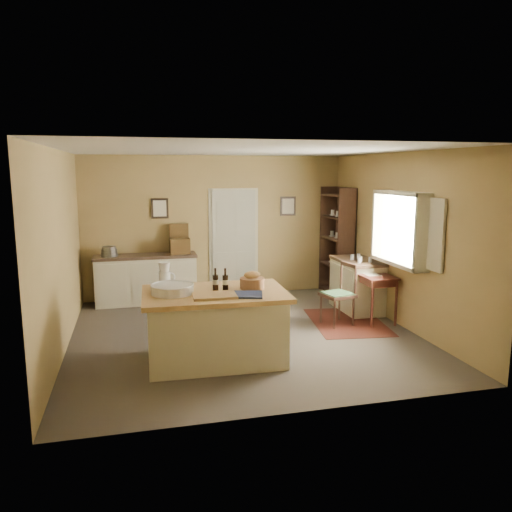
{
  "coord_description": "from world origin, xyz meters",
  "views": [
    {
      "loc": [
        -1.55,
        -6.97,
        2.42
      ],
      "look_at": [
        0.23,
        0.19,
        1.15
      ],
      "focal_mm": 35.0,
      "sensor_mm": 36.0,
      "label": 1
    }
  ],
  "objects": [
    {
      "name": "ground",
      "position": [
        0.0,
        0.0,
        0.0
      ],
      "size": [
        5.0,
        5.0,
        0.0
      ],
      "primitive_type": "plane",
      "color": "brown",
      "rests_on": "ground"
    },
    {
      "name": "wall_back",
      "position": [
        0.0,
        2.5,
        1.35
      ],
      "size": [
        5.0,
        0.1,
        2.7
      ],
      "primitive_type": "cube",
      "color": "#987D4B",
      "rests_on": "ground"
    },
    {
      "name": "wall_front",
      "position": [
        0.0,
        -2.5,
        1.35
      ],
      "size": [
        5.0,
        0.1,
        2.7
      ],
      "primitive_type": "cube",
      "color": "#987D4B",
      "rests_on": "ground"
    },
    {
      "name": "wall_left",
      "position": [
        -2.5,
        0.0,
        1.35
      ],
      "size": [
        0.1,
        5.0,
        2.7
      ],
      "primitive_type": "cube",
      "color": "#987D4B",
      "rests_on": "ground"
    },
    {
      "name": "wall_right",
      "position": [
        2.5,
        0.0,
        1.35
      ],
      "size": [
        0.1,
        5.0,
        2.7
      ],
      "primitive_type": "cube",
      "color": "#987D4B",
      "rests_on": "ground"
    },
    {
      "name": "ceiling",
      "position": [
        0.0,
        0.0,
        2.7
      ],
      "size": [
        5.0,
        5.0,
        0.0
      ],
      "primitive_type": "plane",
      "color": "silver",
      "rests_on": "wall_back"
    },
    {
      "name": "door",
      "position": [
        0.35,
        2.47,
        1.05
      ],
      "size": [
        0.97,
        0.06,
        2.11
      ],
      "primitive_type": "cube",
      "color": "#A6A590",
      "rests_on": "ground"
    },
    {
      "name": "framed_prints",
      "position": [
        0.2,
        2.48,
        1.72
      ],
      "size": [
        2.82,
        0.02,
        0.38
      ],
      "color": "black",
      "rests_on": "ground"
    },
    {
      "name": "window",
      "position": [
        2.42,
        -0.2,
        1.55
      ],
      "size": [
        0.25,
        1.99,
        1.12
      ],
      "color": "#BFB698",
      "rests_on": "ground"
    },
    {
      "name": "work_island",
      "position": [
        -0.59,
        -0.9,
        0.48
      ],
      "size": [
        1.84,
        1.24,
        1.2
      ],
      "rotation": [
        0.0,
        0.0,
        -0.03
      ],
      "color": "#BFB698",
      "rests_on": "ground"
    },
    {
      "name": "sideboard",
      "position": [
        -1.34,
        2.2,
        0.48
      ],
      "size": [
        1.84,
        0.52,
        1.18
      ],
      "color": "#BFB698",
      "rests_on": "ground"
    },
    {
      "name": "rug",
      "position": [
        1.75,
        0.2,
        0.0
      ],
      "size": [
        1.3,
        1.73,
        0.01
      ],
      "primitive_type": "cube",
      "rotation": [
        0.0,
        0.0,
        -0.13
      ],
      "color": "#44130D",
      "rests_on": "ground"
    },
    {
      "name": "writing_desk",
      "position": [
        2.2,
        0.21,
        0.66
      ],
      "size": [
        0.49,
        0.8,
        0.82
      ],
      "color": "#381712",
      "rests_on": "ground"
    },
    {
      "name": "desk_chair",
      "position": [
        1.54,
        0.14,
        0.48
      ],
      "size": [
        0.54,
        0.54,
        0.96
      ],
      "primitive_type": null,
      "rotation": [
        0.0,
        0.0,
        0.23
      ],
      "color": "#321E16",
      "rests_on": "ground"
    },
    {
      "name": "right_cabinet",
      "position": [
        2.2,
        0.83,
        0.46
      ],
      "size": [
        0.61,
        1.1,
        0.99
      ],
      "color": "#BFB698",
      "rests_on": "ground"
    },
    {
      "name": "shelving_unit",
      "position": [
        2.35,
        2.0,
        1.05
      ],
      "size": [
        0.36,
        0.95,
        2.1
      ],
      "color": "#321E16",
      "rests_on": "ground"
    }
  ]
}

